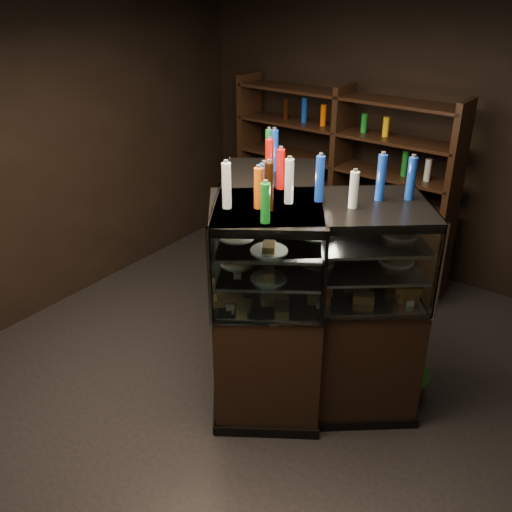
{
  "coord_description": "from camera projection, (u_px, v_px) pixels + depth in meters",
  "views": [
    {
      "loc": [
        1.98,
        -3.11,
        2.99
      ],
      "look_at": [
        -0.04,
        -0.25,
        1.23
      ],
      "focal_mm": 40.0,
      "sensor_mm": 36.0,
      "label": 1
    }
  ],
  "objects": [
    {
      "name": "potted_conifer",
      "position": [
        408.0,
        343.0,
        4.29
      ],
      "size": [
        0.4,
        0.4,
        0.85
      ],
      "rotation": [
        0.0,
        0.0,
        0.28
      ],
      "color": "black",
      "rests_on": "ground"
    },
    {
      "name": "food_display",
      "position": [
        292.0,
        250.0,
        4.05
      ],
      "size": [
        1.48,
        1.23,
        0.49
      ],
      "color": "#C88048",
      "rests_on": "display_case"
    },
    {
      "name": "ground",
      "position": [
        278.0,
        382.0,
        4.64
      ],
      "size": [
        5.0,
        5.0,
        0.0
      ],
      "primitive_type": "plane",
      "color": "black",
      "rests_on": "ground"
    },
    {
      "name": "bottles_top",
      "position": [
        295.0,
        176.0,
        3.81
      ],
      "size": [
        1.3,
        1.09,
        0.3
      ],
      "color": "black",
      "rests_on": "display_case"
    },
    {
      "name": "display_case",
      "position": [
        290.0,
        329.0,
        4.36
      ],
      "size": [
        1.97,
        1.66,
        1.63
      ],
      "rotation": [
        0.0,
        0.0,
        -0.17
      ],
      "color": "black",
      "rests_on": "ground"
    },
    {
      "name": "room_shell",
      "position": [
        283.0,
        148.0,
        3.77
      ],
      "size": [
        5.02,
        5.02,
        3.01
      ],
      "color": "black",
      "rests_on": "ground"
    },
    {
      "name": "back_shelving",
      "position": [
        336.0,
        217.0,
        6.17
      ],
      "size": [
        2.47,
        0.52,
        2.0
      ],
      "rotation": [
        0.0,
        0.0,
        -0.04
      ],
      "color": "black",
      "rests_on": "ground"
    }
  ]
}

